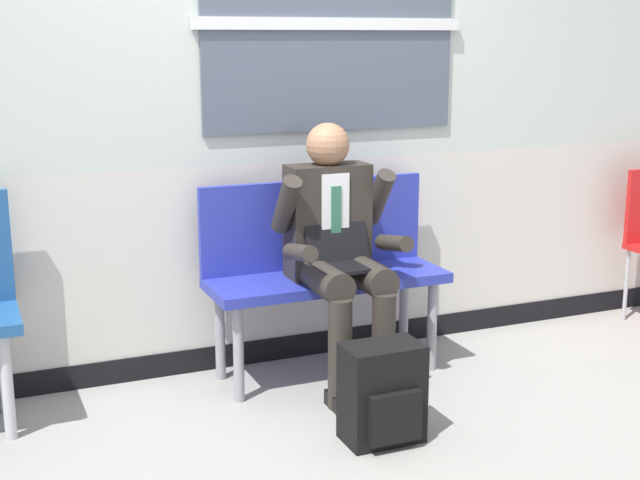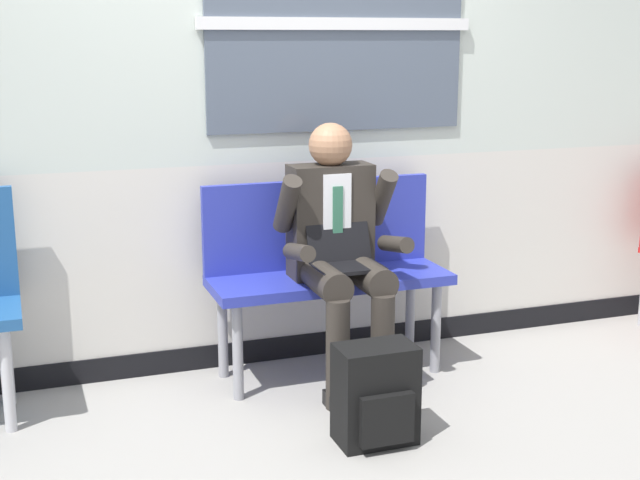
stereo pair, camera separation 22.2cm
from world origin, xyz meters
name	(u,v)px [view 2 (the right image)]	position (x,y,z in m)	size (l,w,h in m)	color
ground_plane	(309,412)	(0.00, 0.00, 0.00)	(18.00, 18.00, 0.00)	gray
station_wall	(261,93)	(0.01, 0.75, 1.39)	(5.85, 0.17, 2.79)	beige
bench_with_person	(325,261)	(0.25, 0.48, 0.57)	(1.19, 0.42, 0.97)	#28339E
person_seated	(340,248)	(0.25, 0.28, 0.68)	(0.57, 0.70, 1.27)	#2D2823
backpack	(376,395)	(0.17, -0.37, 0.21)	(0.33, 0.25, 0.42)	black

